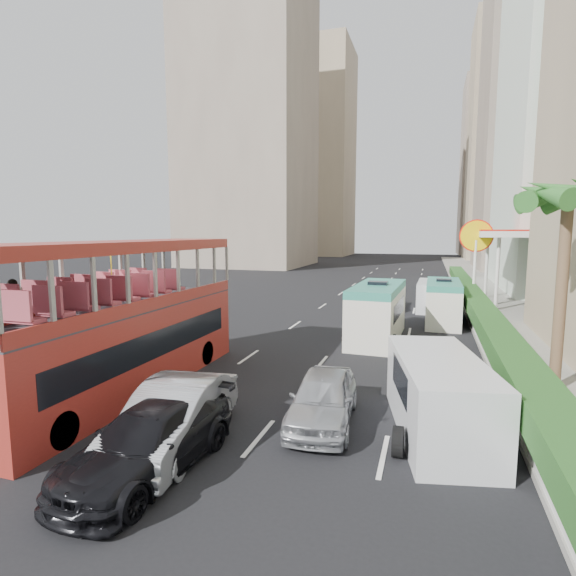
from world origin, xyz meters
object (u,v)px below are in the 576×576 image
at_px(car_silver_lane_b, 323,423).
at_px(panel_van_far, 432,296).
at_px(car_silver_lane_a, 175,446).
at_px(minibus_near, 377,312).
at_px(double_decker_bus, 124,317).
at_px(van_asset, 385,308).
at_px(palm_tree, 561,293).
at_px(shell_station, 522,269).
at_px(minibus_far, 443,302).
at_px(car_black, 151,471).
at_px(panel_van_near, 439,396).

distance_m(car_silver_lane_b, panel_van_far, 20.66).
bearing_deg(car_silver_lane_a, minibus_near, 68.99).
bearing_deg(double_decker_bus, car_silver_lane_a, -39.31).
relative_size(van_asset, minibus_near, 0.74).
height_order(palm_tree, shell_station, palm_tree).
height_order(van_asset, shell_station, shell_station).
relative_size(minibus_near, shell_station, 0.78).
distance_m(car_silver_lane_b, palm_tree, 8.88).
relative_size(minibus_far, shell_station, 0.70).
bearing_deg(shell_station, double_decker_bus, -124.82).
relative_size(minibus_near, palm_tree, 0.98).
xyz_separation_m(panel_van_far, palm_tree, (3.83, -15.85, 2.40)).
height_order(car_black, van_asset, car_black).
xyz_separation_m(car_silver_lane_b, minibus_far, (3.56, 15.77, 1.24)).
bearing_deg(double_decker_bus, car_silver_lane_b, -4.64).
distance_m(car_silver_lane_a, minibus_near, 13.54).
bearing_deg(double_decker_bus, panel_van_far, 63.33).
bearing_deg(car_black, double_decker_bus, 136.16).
relative_size(double_decker_bus, minibus_near, 1.76).
relative_size(van_asset, panel_van_near, 0.90).
relative_size(double_decker_bus, car_silver_lane_b, 2.58).
xyz_separation_m(double_decker_bus, panel_van_far, (9.97, 19.85, -1.55)).
bearing_deg(panel_van_near, car_silver_lane_b, 173.89).
bearing_deg(palm_tree, panel_van_near, -131.41).
relative_size(car_silver_lane_b, minibus_near, 0.68).
bearing_deg(minibus_near, minibus_far, 61.12).
relative_size(minibus_far, panel_van_far, 1.14).
xyz_separation_m(car_silver_lane_a, minibus_far, (6.77, 18.28, 1.24)).
relative_size(car_black, palm_tree, 0.78).
bearing_deg(minibus_near, panel_van_near, -72.30).
bearing_deg(panel_van_near, minibus_near, 93.18).
bearing_deg(minibus_far, double_decker_bus, -124.36).
bearing_deg(minibus_near, car_black, -101.05).
distance_m(double_decker_bus, car_black, 6.29).
xyz_separation_m(panel_van_far, shell_station, (6.03, 3.15, 1.77)).
bearing_deg(panel_van_far, minibus_far, -81.85).
bearing_deg(van_asset, car_silver_lane_a, -99.98).
xyz_separation_m(minibus_near, shell_station, (8.70, 13.08, 1.37)).
height_order(double_decker_bus, car_silver_lane_b, double_decker_bus).
distance_m(panel_van_far, shell_station, 7.03).
height_order(car_black, minibus_near, minibus_near).
relative_size(car_black, panel_van_near, 0.97).
distance_m(car_black, minibus_far, 20.62).
bearing_deg(car_black, panel_van_near, 37.10).
bearing_deg(van_asset, car_silver_lane_b, -91.78).
bearing_deg(double_decker_bus, panel_van_near, -1.43).
xyz_separation_m(van_asset, minibus_far, (3.71, -4.22, 1.24)).
bearing_deg(car_black, minibus_far, 75.16).
relative_size(van_asset, palm_tree, 0.73).
bearing_deg(panel_van_far, car_silver_lane_b, -97.06).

